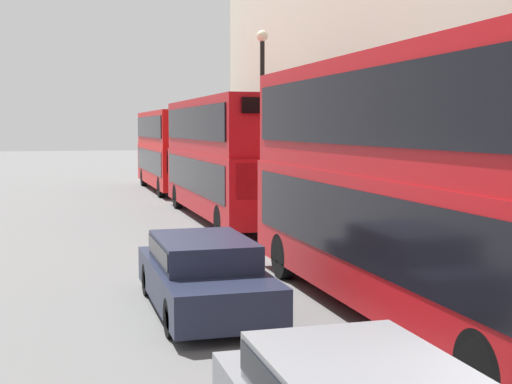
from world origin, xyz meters
name	(u,v)px	position (x,y,z in m)	size (l,w,h in m)	color
bus_leading	(416,177)	(1.60, 6.46, 2.51)	(2.59, 10.95, 4.56)	#A80F14
bus_second_in_queue	(227,154)	(1.60, 20.51, 2.40)	(2.59, 11.26, 4.35)	#A80F14
bus_third_in_queue	(173,147)	(1.60, 32.79, 2.30)	(2.59, 10.13, 4.16)	red
car_hatchback	(204,272)	(-1.80, 8.09, 0.71)	(1.86, 4.65, 1.33)	#1E2338
street_lamp	(262,102)	(3.43, 22.21, 4.32)	(0.44, 0.44, 7.08)	black
pedestrian	(228,179)	(3.98, 30.22, 0.73)	(0.36, 0.36, 1.59)	maroon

